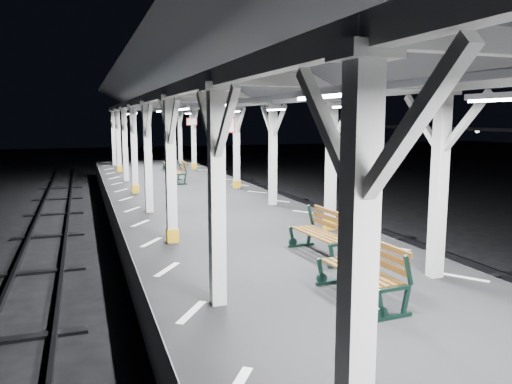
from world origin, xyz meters
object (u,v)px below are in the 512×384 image
bench_near (366,269)px  bench_extra (170,162)px  bench_mid (325,232)px  bench_far (179,171)px

bench_near → bench_extra: bench_near is taller
bench_extra → bench_mid: bearing=-84.5°
bench_mid → bench_extra: 18.35m
bench_near → bench_mid: bench_mid is taller
bench_mid → bench_far: bearing=89.0°
bench_near → bench_mid: 2.53m
bench_mid → bench_far: bench_far is taller
bench_near → bench_extra: size_ratio=1.16×
bench_far → bench_extra: (0.51, 5.54, -0.08)m
bench_near → bench_extra: 20.82m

